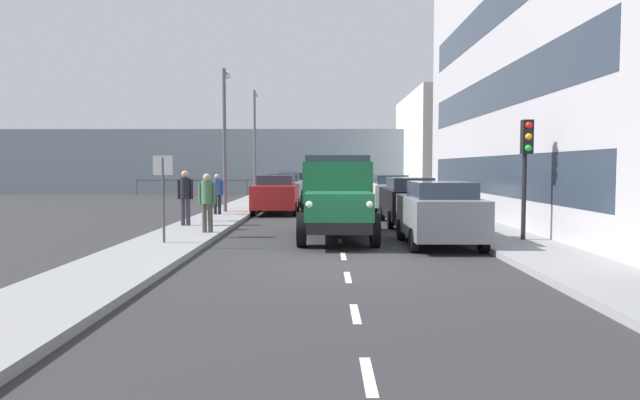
{
  "coord_description": "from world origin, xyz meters",
  "views": [
    {
      "loc": [
        0.44,
        12.61,
        2.12
      ],
      "look_at": [
        0.6,
        -6.39,
        1.0
      ],
      "focal_mm": 32.0,
      "sensor_mm": 36.0,
      "label": 1
    }
  ],
  "objects_px": {
    "car_red_oppositeside_0": "(276,194)",
    "street_sign": "(163,183)",
    "pedestrian_in_dark_coat": "(207,198)",
    "truck_vintage_green": "(337,199)",
    "lamp_post_far": "(255,134)",
    "car_grey_kerbside_near": "(439,213)",
    "pedestrian_by_lamp": "(207,193)",
    "car_silver_oppositeside_1": "(285,189)",
    "lamp_post_promenade": "(225,126)",
    "pedestrian_with_bag": "(185,193)",
    "traffic_light_near": "(526,153)",
    "car_white_kerbside_2": "(390,193)",
    "car_black_kerbside_1": "(409,200)",
    "car_navy_oppositeside_2": "(291,185)",
    "pedestrian_near_railing": "(217,191)"
  },
  "relations": [
    {
      "from": "pedestrian_in_dark_coat",
      "to": "lamp_post_far",
      "type": "bearing_deg",
      "value": -87.38
    },
    {
      "from": "car_red_oppositeside_0",
      "to": "street_sign",
      "type": "xyz_separation_m",
      "value": [
        2.0,
        10.81,
        0.79
      ]
    },
    {
      "from": "car_black_kerbside_1",
      "to": "traffic_light_near",
      "type": "height_order",
      "value": "traffic_light_near"
    },
    {
      "from": "car_white_kerbside_2",
      "to": "traffic_light_near",
      "type": "distance_m",
      "value": 11.8
    },
    {
      "from": "car_red_oppositeside_0",
      "to": "car_silver_oppositeside_1",
      "type": "xyz_separation_m",
      "value": [
        -0.0,
        -5.57,
        0.0
      ]
    },
    {
      "from": "truck_vintage_green",
      "to": "lamp_post_far",
      "type": "xyz_separation_m",
      "value": [
        4.73,
        -19.66,
        2.95
      ]
    },
    {
      "from": "car_red_oppositeside_0",
      "to": "lamp_post_promenade",
      "type": "xyz_separation_m",
      "value": [
        2.18,
        0.5,
        2.97
      ]
    },
    {
      "from": "traffic_light_near",
      "to": "car_white_kerbside_2",
      "type": "bearing_deg",
      "value": -78.64
    },
    {
      "from": "pedestrian_with_bag",
      "to": "pedestrian_by_lamp",
      "type": "distance_m",
      "value": 1.56
    },
    {
      "from": "car_black_kerbside_1",
      "to": "lamp_post_promenade",
      "type": "relative_size",
      "value": 0.72
    },
    {
      "from": "car_silver_oppositeside_1",
      "to": "lamp_post_promenade",
      "type": "height_order",
      "value": "lamp_post_promenade"
    },
    {
      "from": "car_grey_kerbside_near",
      "to": "car_black_kerbside_1",
      "type": "relative_size",
      "value": 0.86
    },
    {
      "from": "pedestrian_with_bag",
      "to": "traffic_light_near",
      "type": "relative_size",
      "value": 0.57
    },
    {
      "from": "car_red_oppositeside_0",
      "to": "traffic_light_near",
      "type": "relative_size",
      "value": 1.3
    },
    {
      "from": "truck_vintage_green",
      "to": "car_grey_kerbside_near",
      "type": "bearing_deg",
      "value": 158.04
    },
    {
      "from": "traffic_light_near",
      "to": "lamp_post_far",
      "type": "distance_m",
      "value": 22.88
    },
    {
      "from": "car_black_kerbside_1",
      "to": "pedestrian_with_bag",
      "type": "bearing_deg",
      "value": 13.04
    },
    {
      "from": "truck_vintage_green",
      "to": "car_grey_kerbside_near",
      "type": "xyz_separation_m",
      "value": [
        -2.7,
        1.09,
        -0.28
      ]
    },
    {
      "from": "pedestrian_by_lamp",
      "to": "lamp_post_far",
      "type": "xyz_separation_m",
      "value": [
        0.13,
        -15.44,
        2.98
      ]
    },
    {
      "from": "car_black_kerbside_1",
      "to": "car_red_oppositeside_0",
      "type": "distance_m",
      "value": 7.06
    },
    {
      "from": "lamp_post_promenade",
      "to": "traffic_light_near",
      "type": "bearing_deg",
      "value": 134.92
    },
    {
      "from": "car_black_kerbside_1",
      "to": "lamp_post_promenade",
      "type": "bearing_deg",
      "value": -29.87
    },
    {
      "from": "car_red_oppositeside_0",
      "to": "pedestrian_in_dark_coat",
      "type": "relative_size",
      "value": 2.36
    },
    {
      "from": "car_grey_kerbside_near",
      "to": "pedestrian_by_lamp",
      "type": "height_order",
      "value": "pedestrian_by_lamp"
    },
    {
      "from": "pedestrian_in_dark_coat",
      "to": "truck_vintage_green",
      "type": "bearing_deg",
      "value": 169.38
    },
    {
      "from": "traffic_light_near",
      "to": "lamp_post_far",
      "type": "height_order",
      "value": "lamp_post_far"
    },
    {
      "from": "truck_vintage_green",
      "to": "car_silver_oppositeside_1",
      "type": "xyz_separation_m",
      "value": [
        2.53,
        -14.82,
        -0.28
      ]
    },
    {
      "from": "pedestrian_with_bag",
      "to": "lamp_post_promenade",
      "type": "relative_size",
      "value": 0.3
    },
    {
      "from": "pedestrian_near_railing",
      "to": "street_sign",
      "type": "height_order",
      "value": "street_sign"
    },
    {
      "from": "car_red_oppositeside_0",
      "to": "pedestrian_by_lamp",
      "type": "relative_size",
      "value": 2.43
    },
    {
      "from": "car_red_oppositeside_0",
      "to": "car_silver_oppositeside_1",
      "type": "height_order",
      "value": "same"
    },
    {
      "from": "pedestrian_with_bag",
      "to": "lamp_post_far",
      "type": "bearing_deg",
      "value": -90.93
    },
    {
      "from": "car_silver_oppositeside_1",
      "to": "pedestrian_in_dark_coat",
      "type": "xyz_separation_m",
      "value": [
        1.33,
        14.1,
        0.29
      ]
    },
    {
      "from": "pedestrian_with_bag",
      "to": "car_black_kerbside_1",
      "type": "bearing_deg",
      "value": -166.96
    },
    {
      "from": "traffic_light_near",
      "to": "pedestrian_by_lamp",
      "type": "bearing_deg",
      "value": -28.46
    },
    {
      "from": "car_black_kerbside_1",
      "to": "street_sign",
      "type": "height_order",
      "value": "street_sign"
    },
    {
      "from": "car_navy_oppositeside_2",
      "to": "pedestrian_in_dark_coat",
      "type": "height_order",
      "value": "pedestrian_in_dark_coat"
    },
    {
      "from": "car_silver_oppositeside_1",
      "to": "street_sign",
      "type": "bearing_deg",
      "value": 83.05
    },
    {
      "from": "lamp_post_promenade",
      "to": "car_silver_oppositeside_1",
      "type": "bearing_deg",
      "value": -109.72
    },
    {
      "from": "car_grey_kerbside_near",
      "to": "traffic_light_near",
      "type": "distance_m",
      "value": 2.79
    },
    {
      "from": "car_navy_oppositeside_2",
      "to": "lamp_post_promenade",
      "type": "relative_size",
      "value": 0.72
    },
    {
      "from": "truck_vintage_green",
      "to": "lamp_post_far",
      "type": "distance_m",
      "value": 20.44
    },
    {
      "from": "car_navy_oppositeside_2",
      "to": "pedestrian_in_dark_coat",
      "type": "distance_m",
      "value": 20.02
    },
    {
      "from": "car_red_oppositeside_0",
      "to": "car_silver_oppositeside_1",
      "type": "bearing_deg",
      "value": -90.0
    },
    {
      "from": "car_black_kerbside_1",
      "to": "pedestrian_with_bag",
      "type": "xyz_separation_m",
      "value": [
        7.7,
        1.78,
        0.34
      ]
    },
    {
      "from": "car_silver_oppositeside_1",
      "to": "lamp_post_promenade",
      "type": "xyz_separation_m",
      "value": [
        2.18,
        6.07,
        2.96
      ]
    },
    {
      "from": "pedestrian_by_lamp",
      "to": "traffic_light_near",
      "type": "xyz_separation_m",
      "value": [
        -9.6,
        5.2,
        1.32
      ]
    },
    {
      "from": "car_grey_kerbside_near",
      "to": "car_red_oppositeside_0",
      "type": "distance_m",
      "value": 11.58
    },
    {
      "from": "pedestrian_with_bag",
      "to": "street_sign",
      "type": "distance_m",
      "value": 4.32
    },
    {
      "from": "truck_vintage_green",
      "to": "car_white_kerbside_2",
      "type": "height_order",
      "value": "truck_vintage_green"
    }
  ]
}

